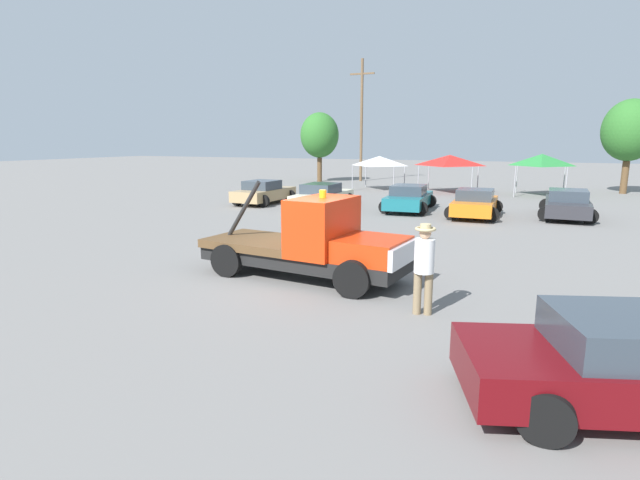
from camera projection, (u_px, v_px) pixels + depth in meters
The scene contains 15 objects.
ground_plane at pixel (303, 277), 13.31m from camera, with size 160.00×160.00×0.00m, color slate.
tow_truck at pixel (314, 245), 12.96m from camera, with size 5.82×2.56×2.51m.
person_near_truck at pixel (424, 262), 10.26m from camera, with size 0.43×0.43×1.92m.
parked_car_tan at pixel (264, 192), 28.63m from camera, with size 2.54×4.40×1.34m.
parked_car_cream at pixel (322, 196), 26.70m from camera, with size 2.47×4.92×1.34m.
parked_car_teal at pixel (409, 198), 25.77m from camera, with size 2.61×4.81×1.34m.
parked_car_orange at pixel (475, 203), 23.63m from camera, with size 2.44×4.35×1.34m.
parked_car_charcoal at pixel (567, 204), 23.37m from camera, with size 2.50×4.88×1.34m.
canopy_tent_white at pixel (379, 161), 36.51m from camera, with size 3.14×3.14×2.44m.
canopy_tent_red at pixel (450, 160), 34.36m from camera, with size 3.57×3.57×2.60m.
canopy_tent_green at pixel (542, 160), 32.28m from camera, with size 3.03×3.03×2.72m.
tree_left at pixel (630, 131), 33.25m from camera, with size 3.52×3.52×6.29m.
tree_center at pixel (320, 135), 43.34m from camera, with size 3.34×3.34×5.96m.
traffic_cone at pixel (322, 237), 17.43m from camera, with size 0.40×0.40×0.55m.
utility_pole at pixel (362, 118), 43.64m from camera, with size 2.20×0.24×10.46m.
Camera 1 is at (5.54, -11.61, 3.59)m, focal length 28.00 mm.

